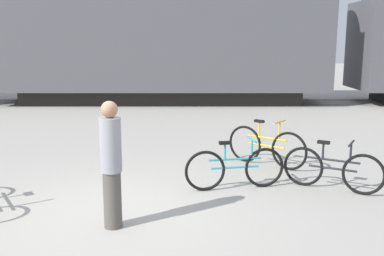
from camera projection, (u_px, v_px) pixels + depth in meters
ground_plane at (109, 215)px, 6.51m from camera, size 80.00×80.00×0.00m
freight_train at (160, 31)px, 17.32m from camera, size 40.67×2.89×5.29m
rail_near at (160, 105)px, 17.16m from camera, size 52.67×0.07×0.01m
rail_far at (163, 100)px, 18.57m from camera, size 52.67×0.07×0.01m
bicycle_teal at (234, 168)px, 7.56m from camera, size 1.71×0.47×0.86m
bicycle_yellow at (265, 146)px, 8.95m from camera, size 1.41×1.12×0.94m
bicycle_black at (332, 169)px, 7.51m from camera, size 1.49×0.85×0.85m
person_in_grey at (110, 164)px, 5.91m from camera, size 0.28×0.28×1.72m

